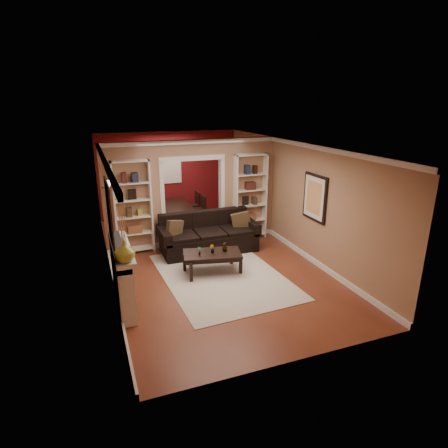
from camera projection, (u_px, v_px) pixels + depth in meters
name	position (u px, v px, depth m)	size (l,w,h in m)	color
floor	(208.00, 258.00, 9.01)	(8.00, 8.00, 0.00)	brown
ceiling	(206.00, 145.00, 8.16)	(8.00, 8.00, 0.00)	white
wall_back	(169.00, 174.00, 12.14)	(8.00, 8.00, 0.00)	#A87958
wall_front	(299.00, 278.00, 5.02)	(8.00, 8.00, 0.00)	#A87958
wall_left	(105.00, 214.00, 7.84)	(8.00, 8.00, 0.00)	#A87958
wall_right	(293.00, 196.00, 9.33)	(8.00, 8.00, 0.00)	#A87958
partition_wall	(193.00, 193.00, 9.65)	(4.50, 0.15, 2.70)	#A87958
red_back_panel	(169.00, 175.00, 12.13)	(4.44, 0.04, 2.64)	maroon
dining_window	(169.00, 168.00, 12.02)	(0.78, 0.03, 0.98)	#8CA5CC
area_rug	(222.00, 276.00, 8.11)	(2.42, 3.38, 0.01)	beige
sofa	(209.00, 233.00, 9.32)	(2.44, 1.05, 0.95)	black
pillow_left	(175.00, 230.00, 8.95)	(0.43, 0.12, 0.43)	brown
pillow_right	(241.00, 221.00, 9.52)	(0.46, 0.13, 0.46)	brown
coffee_table	(212.00, 263.00, 8.20)	(1.24, 0.67, 0.47)	black
plant_left	(199.00, 251.00, 8.00)	(0.10, 0.07, 0.18)	#336626
plant_center	(212.00, 249.00, 8.10)	(0.10, 0.08, 0.18)	#336626
plant_right	(225.00, 247.00, 8.19)	(0.12, 0.12, 0.21)	#336626
bookshelf_left	(133.00, 208.00, 9.05)	(0.90, 0.30, 2.30)	white
bookshelf_right	(250.00, 197.00, 10.08)	(0.90, 0.30, 2.30)	white
fireplace	(124.00, 276.00, 6.80)	(0.32, 1.70, 1.16)	white
vase	(125.00, 251.00, 5.94)	(0.33, 0.33, 0.35)	#9AA836
mirror	(109.00, 213.00, 6.37)	(0.03, 0.95, 1.10)	silver
wall_sconce	(106.00, 186.00, 8.21)	(0.18, 0.18, 0.22)	#FFE0A5
framed_art	(315.00, 198.00, 8.36)	(0.04, 0.85, 1.05)	black
dining_table	(176.00, 215.00, 11.42)	(0.97, 1.73, 0.61)	black
dining_chair_nw	(159.00, 217.00, 10.94)	(0.38, 0.38, 0.78)	black
dining_chair_ne	(196.00, 210.00, 11.28)	(0.46, 0.46, 0.93)	black
dining_chair_sw	(156.00, 211.00, 11.48)	(0.38, 0.38, 0.76)	black
dining_chair_se	(190.00, 206.00, 11.82)	(0.46, 0.46, 0.92)	black
chandelier	(178.00, 159.00, 10.78)	(0.50, 0.50, 0.30)	#342218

